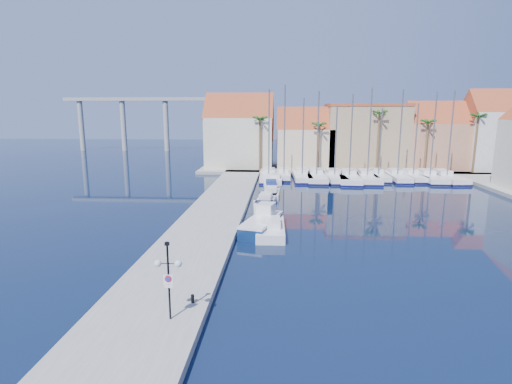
# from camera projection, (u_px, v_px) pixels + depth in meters

# --- Properties ---
(ground) EXTENTS (260.00, 260.00, 0.00)m
(ground) POSITION_uv_depth(u_px,v_px,m) (312.00, 263.00, 28.27)
(ground) COLOR black
(ground) RESTS_ON ground
(quay_west) EXTENTS (6.00, 77.00, 0.50)m
(quay_west) POSITION_uv_depth(u_px,v_px,m) (217.00, 211.00, 42.01)
(quay_west) COLOR gray
(quay_west) RESTS_ON ground
(shore_north) EXTENTS (54.00, 16.00, 0.50)m
(shore_north) POSITION_uv_depth(u_px,v_px,m) (347.00, 168.00, 74.56)
(shore_north) COLOR gray
(shore_north) RESTS_ON ground
(lamp_post) EXTENTS (1.35, 0.37, 3.97)m
(lamp_post) POSITION_uv_depth(u_px,v_px,m) (168.00, 269.00, 19.08)
(lamp_post) COLOR black
(lamp_post) RESTS_ON quay_west
(bollard) EXTENTS (0.18, 0.18, 0.45)m
(bollard) POSITION_uv_depth(u_px,v_px,m) (193.00, 299.00, 21.23)
(bollard) COLOR black
(bollard) RESTS_ON quay_west
(fishing_boat) EXTENTS (3.81, 6.86, 2.28)m
(fishing_boat) POSITION_uv_depth(u_px,v_px,m) (262.00, 223.00, 35.78)
(fishing_boat) COLOR #0D2551
(fishing_boat) RESTS_ON ground
(motorboat_west_0) EXTENTS (2.56, 7.51, 1.40)m
(motorboat_west_0) POSITION_uv_depth(u_px,v_px,m) (271.00, 227.00, 35.38)
(motorboat_west_0) COLOR white
(motorboat_west_0) RESTS_ON ground
(motorboat_west_1) EXTENTS (2.78, 7.09, 1.40)m
(motorboat_west_1) POSITION_uv_depth(u_px,v_px,m) (264.00, 210.00, 41.33)
(motorboat_west_1) COLOR white
(motorboat_west_1) RESTS_ON ground
(motorboat_west_2) EXTENTS (2.51, 6.18, 1.40)m
(motorboat_west_2) POSITION_uv_depth(u_px,v_px,m) (266.00, 200.00, 46.16)
(motorboat_west_2) COLOR white
(motorboat_west_2) RESTS_ON ground
(motorboat_west_3) EXTENTS (2.02, 5.79, 1.40)m
(motorboat_west_3) POSITION_uv_depth(u_px,v_px,m) (272.00, 193.00, 50.15)
(motorboat_west_3) COLOR white
(motorboat_west_3) RESTS_ON ground
(motorboat_west_4) EXTENTS (2.43, 6.27, 1.40)m
(motorboat_west_4) POSITION_uv_depth(u_px,v_px,m) (271.00, 186.00, 54.99)
(motorboat_west_4) COLOR white
(motorboat_west_4) RESTS_ON ground
(motorboat_west_5) EXTENTS (2.08, 6.19, 1.40)m
(motorboat_west_5) POSITION_uv_depth(u_px,v_px,m) (276.00, 179.00, 60.79)
(motorboat_west_5) COLOR white
(motorboat_west_5) RESTS_ON ground
(motorboat_west_6) EXTENTS (2.15, 5.34, 1.40)m
(motorboat_west_6) POSITION_uv_depth(u_px,v_px,m) (273.00, 175.00, 64.73)
(motorboat_west_6) COLOR white
(motorboat_west_6) RESTS_ON ground
(sailboat_0) EXTENTS (3.04, 10.57, 13.87)m
(sailboat_0) POSITION_uv_depth(u_px,v_px,m) (269.00, 176.00, 63.34)
(sailboat_0) COLOR white
(sailboat_0) RESTS_ON ground
(sailboat_1) EXTENTS (2.32, 8.16, 14.65)m
(sailboat_1) POSITION_uv_depth(u_px,v_px,m) (284.00, 174.00, 64.17)
(sailboat_1) COLOR white
(sailboat_1) RESTS_ON ground
(sailboat_2) EXTENTS (3.02, 10.30, 12.64)m
(sailboat_2) POSITION_uv_depth(u_px,v_px,m) (302.00, 176.00, 63.31)
(sailboat_2) COLOR white
(sailboat_2) RESTS_ON ground
(sailboat_3) EXTENTS (3.16, 11.27, 13.61)m
(sailboat_3) POSITION_uv_depth(u_px,v_px,m) (316.00, 176.00, 62.92)
(sailboat_3) COLOR white
(sailboat_3) RESTS_ON ground
(sailboat_4) EXTENTS (3.44, 10.66, 11.34)m
(sailboat_4) POSITION_uv_depth(u_px,v_px,m) (334.00, 177.00, 62.59)
(sailboat_4) COLOR white
(sailboat_4) RESTS_ON ground
(sailboat_5) EXTENTS (4.18, 12.27, 13.15)m
(sailboat_5) POSITION_uv_depth(u_px,v_px,m) (349.00, 177.00, 62.17)
(sailboat_5) COLOR white
(sailboat_5) RESTS_ON ground
(sailboat_6) EXTENTS (3.04, 10.89, 14.11)m
(sailboat_6) POSITION_uv_depth(u_px,v_px,m) (367.00, 177.00, 62.08)
(sailboat_6) COLOR white
(sailboat_6) RESTS_ON ground
(sailboat_7) EXTENTS (2.50, 8.94, 11.15)m
(sailboat_7) POSITION_uv_depth(u_px,v_px,m) (378.00, 176.00, 63.28)
(sailboat_7) COLOR white
(sailboat_7) RESTS_ON ground
(sailboat_8) EXTENTS (2.60, 9.62, 13.90)m
(sailboat_8) POSITION_uv_depth(u_px,v_px,m) (396.00, 176.00, 62.78)
(sailboat_8) COLOR white
(sailboat_8) RESTS_ON ground
(sailboat_9) EXTENTS (2.79, 8.93, 11.81)m
(sailboat_9) POSITION_uv_depth(u_px,v_px,m) (412.00, 176.00, 62.96)
(sailboat_9) COLOR white
(sailboat_9) RESTS_ON ground
(sailboat_10) EXTENTS (3.05, 10.73, 13.47)m
(sailboat_10) POSITION_uv_depth(u_px,v_px,m) (428.00, 177.00, 62.35)
(sailboat_10) COLOR white
(sailboat_10) RESTS_ON ground
(sailboat_11) EXTENTS (3.69, 10.89, 13.66)m
(sailboat_11) POSITION_uv_depth(u_px,v_px,m) (445.00, 177.00, 62.07)
(sailboat_11) COLOR white
(sailboat_11) RESTS_ON ground
(building_0) EXTENTS (12.30, 9.00, 13.50)m
(building_0) POSITION_uv_depth(u_px,v_px,m) (240.00, 134.00, 73.62)
(building_0) COLOR beige
(building_0) RESTS_ON shore_north
(building_1) EXTENTS (10.30, 8.00, 11.00)m
(building_1) POSITION_uv_depth(u_px,v_px,m) (305.00, 141.00, 73.10)
(building_1) COLOR beige
(building_1) RESTS_ON shore_north
(building_2) EXTENTS (14.20, 10.20, 11.50)m
(building_2) POSITION_uv_depth(u_px,v_px,m) (365.00, 136.00, 73.19)
(building_2) COLOR tan
(building_2) RESTS_ON shore_north
(building_3) EXTENTS (10.30, 8.00, 12.00)m
(building_3) POSITION_uv_depth(u_px,v_px,m) (434.00, 139.00, 71.53)
(building_3) COLOR #B27B5A
(building_3) RESTS_ON shore_north
(building_4) EXTENTS (8.30, 8.00, 14.00)m
(building_4) POSITION_uv_depth(u_px,v_px,m) (489.00, 133.00, 69.76)
(building_4) COLOR silver
(building_4) RESTS_ON shore_north
(palm_0) EXTENTS (2.60, 2.60, 10.15)m
(palm_0) POSITION_uv_depth(u_px,v_px,m) (260.00, 121.00, 67.98)
(palm_0) COLOR brown
(palm_0) RESTS_ON shore_north
(palm_1) EXTENTS (2.60, 2.60, 9.15)m
(palm_1) POSITION_uv_depth(u_px,v_px,m) (319.00, 126.00, 67.53)
(palm_1) COLOR brown
(palm_1) RESTS_ON shore_north
(palm_2) EXTENTS (2.60, 2.60, 11.15)m
(palm_2) POSITION_uv_depth(u_px,v_px,m) (380.00, 115.00, 66.52)
(palm_2) COLOR brown
(palm_2) RESTS_ON shore_north
(palm_3) EXTENTS (2.60, 2.60, 9.65)m
(palm_3) POSITION_uv_depth(u_px,v_px,m) (428.00, 124.00, 66.29)
(palm_3) COLOR brown
(palm_3) RESTS_ON shore_north
(palm_4) EXTENTS (2.60, 2.60, 10.65)m
(palm_4) POSITION_uv_depth(u_px,v_px,m) (478.00, 118.00, 65.60)
(palm_4) COLOR brown
(palm_4) RESTS_ON shore_north
(viaduct) EXTENTS (48.00, 2.20, 14.45)m
(viaduct) POSITION_uv_depth(u_px,v_px,m) (147.00, 113.00, 108.99)
(viaduct) COLOR #9E9E99
(viaduct) RESTS_ON ground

